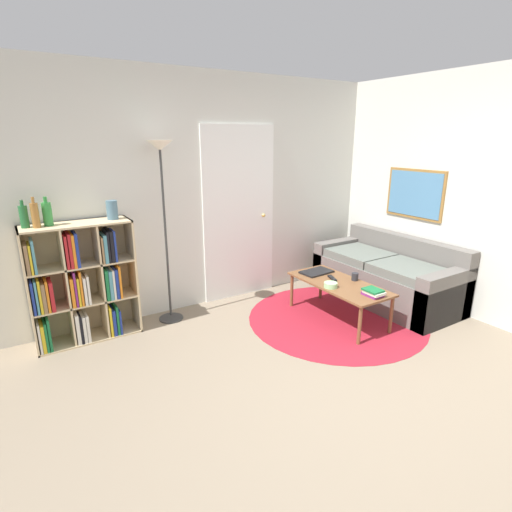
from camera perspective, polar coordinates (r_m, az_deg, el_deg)
The scene contains 17 objects.
ground_plane at distance 3.21m, azimuth 14.37°, elevation -20.65°, with size 14.00×14.00×0.00m, color gray.
wall_back at distance 4.61m, azimuth -6.73°, elevation 8.73°, with size 7.43×0.11×2.60m.
wall_right at distance 5.12m, azimuth 23.26°, elevation 8.44°, with size 0.08×5.41×2.60m.
rug at distance 4.51m, azimuth 11.36°, elevation -8.72°, with size 1.91×1.91×0.01m.
bookshelf at distance 4.16m, azimuth -23.80°, elevation -3.74°, with size 0.96×0.34×1.16m.
floor_lamp at distance 4.12m, azimuth -13.31°, elevation 10.75°, with size 0.26×0.26×1.89m.
couch at distance 5.10m, azimuth 18.37°, elevation -2.84°, with size 0.81×1.72×0.76m.
coffee_table at distance 4.38m, azimuth 11.74°, elevation -4.23°, with size 0.52×1.15×0.42m.
laptop at distance 4.63m, azimuth 8.64°, elevation -2.26°, with size 0.37×0.25×0.02m.
bowl at distance 4.20m, azimuth 10.62°, elevation -4.09°, with size 0.14×0.14×0.05m.
book_stack_on_table at distance 4.08m, azimuth 16.42°, elevation -5.02°, with size 0.15×0.20×0.07m.
cup at distance 4.46m, azimuth 13.95°, elevation -2.89°, with size 0.07×0.07×0.08m.
remote at distance 4.45m, azimuth 10.83°, elevation -3.13°, with size 0.11×0.18×0.02m.
bottle_left at distance 3.99m, azimuth -30.24°, elevation 4.91°, with size 0.07×0.07×0.24m.
bottle_middle at distance 3.94m, azimuth -29.02°, elevation 5.15°, with size 0.06×0.06×0.27m.
bottle_right at distance 3.98m, azimuth -27.66°, elevation 5.38°, with size 0.08×0.08×0.26m.
vase_on_shelf at distance 4.05m, azimuth -19.87°, elevation 6.20°, with size 0.10×0.10×0.18m.
Camera 1 is at (-1.94, -1.69, 1.92)m, focal length 28.00 mm.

